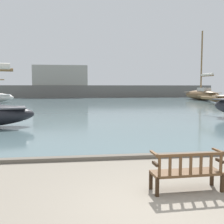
% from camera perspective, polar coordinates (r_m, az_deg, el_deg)
% --- Properties ---
extents(ground_plane, '(160.00, 160.00, 0.00)m').
position_cam_1_polar(ground_plane, '(5.89, 9.51, -18.64)').
color(ground_plane, gray).
extents(harbor_water, '(100.00, 80.00, 0.08)m').
position_cam_1_polar(harbor_water, '(49.22, -5.92, 2.37)').
color(harbor_water, slate).
rests_on(harbor_water, ground).
extents(quay_edge_kerb, '(40.00, 0.30, 0.12)m').
position_cam_1_polar(quay_edge_kerb, '(9.43, 2.45, -9.06)').
color(quay_edge_kerb, '#675F54').
rests_on(quay_edge_kerb, ground).
extents(park_bench, '(1.62, 0.57, 0.92)m').
position_cam_1_polar(park_bench, '(6.70, 14.99, -11.50)').
color(park_bench, '#322113').
rests_on(park_bench, ground).
extents(sailboat_far_starboard, '(3.48, 10.48, 11.94)m').
position_cam_1_polar(sailboat_far_starboard, '(51.60, 17.75, 3.49)').
color(sailboat_far_starboard, brown).
rests_on(sailboat_far_starboard, harbor_water).
extents(far_breakwater, '(58.33, 2.40, 6.96)m').
position_cam_1_polar(far_breakwater, '(61.05, -7.15, 4.79)').
color(far_breakwater, '#66605B').
rests_on(far_breakwater, ground).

